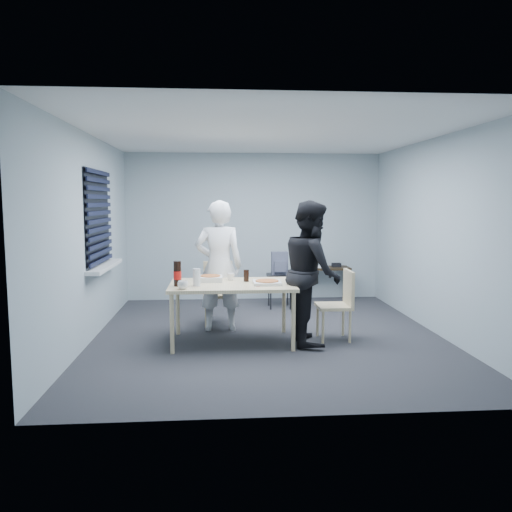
{
  "coord_description": "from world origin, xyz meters",
  "views": [
    {
      "loc": [
        -0.64,
        -6.38,
        1.76
      ],
      "look_at": [
        -0.15,
        0.1,
        1.04
      ],
      "focal_mm": 35.0,
      "sensor_mm": 36.0,
      "label": 1
    }
  ],
  "objects": [
    {
      "name": "plastic_cups",
      "position": [
        -0.9,
        -0.44,
        0.85
      ],
      "size": [
        0.1,
        0.1,
        0.21
      ],
      "primitive_type": "cylinder",
      "rotation": [
        0.0,
        0.0,
        0.13
      ],
      "color": "silver",
      "rests_on": "dining_table"
    },
    {
      "name": "stool",
      "position": [
        0.37,
        1.7,
        0.45
      ],
      "size": [
        0.4,
        0.4,
        0.56
      ],
      "color": "black",
      "rests_on": "ground"
    },
    {
      "name": "room",
      "position": [
        -2.2,
        0.4,
        1.44
      ],
      "size": [
        5.0,
        5.0,
        5.0
      ],
      "color": "#2B2B2F",
      "rests_on": "ground"
    },
    {
      "name": "pizza_box_a",
      "position": [
        -0.74,
        -0.09,
        0.78
      ],
      "size": [
        0.3,
        0.3,
        0.07
      ],
      "rotation": [
        0.0,
        0.0,
        -0.36
      ],
      "color": "silver",
      "rests_on": "dining_table"
    },
    {
      "name": "black_box",
      "position": [
        1.46,
        2.29,
        0.63
      ],
      "size": [
        0.18,
        0.15,
        0.07
      ],
      "primitive_type": "cube",
      "rotation": [
        0.0,
        0.0,
        0.28
      ],
      "color": "black",
      "rests_on": "side_table"
    },
    {
      "name": "chair_right",
      "position": [
        0.9,
        -0.26,
        0.51
      ],
      "size": [
        0.42,
        0.42,
        0.89
      ],
      "color": "beige",
      "rests_on": "ground"
    },
    {
      "name": "cola_glass",
      "position": [
        -0.29,
        -0.15,
        0.82
      ],
      "size": [
        0.07,
        0.07,
        0.15
      ],
      "primitive_type": "cylinder",
      "rotation": [
        0.0,
        0.0,
        0.09
      ],
      "color": "black",
      "rests_on": "dining_table"
    },
    {
      "name": "mug_a",
      "position": [
        -1.05,
        -0.66,
        0.79
      ],
      "size": [
        0.17,
        0.17,
        0.1
      ],
      "primitive_type": "imported",
      "rotation": [
        0.0,
        0.0,
        0.52
      ],
      "color": "white",
      "rests_on": "dining_table"
    },
    {
      "name": "soda_bottle",
      "position": [
        -1.13,
        -0.43,
        0.89
      ],
      "size": [
        0.1,
        0.1,
        0.3
      ],
      "rotation": [
        0.0,
        0.0,
        0.16
      ],
      "color": "black",
      "rests_on": "dining_table"
    },
    {
      "name": "side_table",
      "position": [
        1.24,
        2.28,
        0.51
      ],
      "size": [
        0.89,
        0.4,
        0.59
      ],
      "color": "#332515",
      "rests_on": "ground"
    },
    {
      "name": "backpack",
      "position": [
        0.37,
        1.69,
        0.74
      ],
      "size": [
        0.27,
        0.2,
        0.37
      ],
      "rotation": [
        0.0,
        0.0,
        0.43
      ],
      "color": "slate",
      "rests_on": "stool"
    },
    {
      "name": "rubber_band",
      "position": [
        -0.17,
        -0.54,
        0.75
      ],
      "size": [
        0.05,
        0.05,
        0.0
      ],
      "primitive_type": "torus",
      "rotation": [
        0.0,
        0.0,
        0.08
      ],
      "color": "red",
      "rests_on": "dining_table"
    },
    {
      "name": "person_white",
      "position": [
        -0.63,
        0.34,
        0.89
      ],
      "size": [
        0.65,
        0.42,
        1.77
      ],
      "primitive_type": "imported",
      "rotation": [
        0.0,
        0.0,
        3.14
      ],
      "color": "white",
      "rests_on": "ground"
    },
    {
      "name": "pizza_box_b",
      "position": [
        -0.05,
        -0.38,
        0.77
      ],
      "size": [
        0.34,
        0.34,
        0.05
      ],
      "rotation": [
        0.0,
        0.0,
        -0.11
      ],
      "color": "silver",
      "rests_on": "dining_table"
    },
    {
      "name": "mug_b",
      "position": [
        -0.48,
        -0.04,
        0.79
      ],
      "size": [
        0.1,
        0.1,
        0.09
      ],
      "primitive_type": "imported",
      "color": "white",
      "rests_on": "dining_table"
    },
    {
      "name": "chair_far",
      "position": [
        -0.65,
        0.73,
        0.51
      ],
      "size": [
        0.42,
        0.42,
        0.89
      ],
      "color": "beige",
      "rests_on": "ground"
    },
    {
      "name": "person_black",
      "position": [
        0.51,
        -0.35,
        0.89
      ],
      "size": [
        0.47,
        0.86,
        1.77
      ],
      "primitive_type": "imported",
      "rotation": [
        0.0,
        0.0,
        1.57
      ],
      "color": "black",
      "rests_on": "ground"
    },
    {
      "name": "dining_table",
      "position": [
        -0.47,
        -0.28,
        0.69
      ],
      "size": [
        1.53,
        0.97,
        0.75
      ],
      "color": "beige",
      "rests_on": "ground"
    },
    {
      "name": "papers",
      "position": [
        1.09,
        2.3,
        0.6
      ],
      "size": [
        0.25,
        0.33,
        0.01
      ],
      "primitive_type": "cube",
      "rotation": [
        0.0,
        0.0,
        -0.07
      ],
      "color": "white",
      "rests_on": "side_table"
    }
  ]
}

